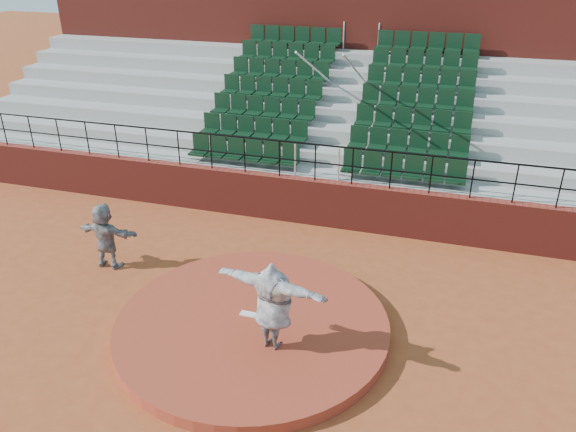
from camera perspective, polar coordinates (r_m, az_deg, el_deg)
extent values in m
plane|color=#9D4723|center=(11.63, -3.64, -11.50)|extent=(90.00, 90.00, 0.00)
cylinder|color=#9E3923|center=(11.55, -3.65, -11.01)|extent=(5.50, 5.50, 0.25)
cube|color=white|center=(11.58, -3.41, -10.03)|extent=(0.60, 0.15, 0.03)
cube|color=maroon|center=(15.39, 2.69, 1.45)|extent=(24.00, 0.30, 1.30)
cylinder|color=black|center=(14.77, 2.83, 7.27)|extent=(24.00, 0.05, 0.05)
cylinder|color=black|center=(14.95, 2.78, 5.46)|extent=(24.00, 0.04, 0.04)
cylinder|color=black|center=(19.75, -26.90, 7.87)|extent=(0.04, 0.04, 1.00)
cylinder|color=black|center=(19.09, -24.66, 7.75)|extent=(0.04, 0.04, 1.00)
cylinder|color=black|center=(18.46, -22.28, 7.62)|extent=(0.04, 0.04, 1.00)
cylinder|color=black|center=(17.86, -19.73, 7.46)|extent=(0.04, 0.04, 1.00)
cylinder|color=black|center=(17.30, -17.01, 7.27)|extent=(0.04, 0.04, 1.00)
cylinder|color=black|center=(16.79, -14.12, 7.06)|extent=(0.04, 0.04, 1.00)
cylinder|color=black|center=(16.31, -11.06, 6.81)|extent=(0.04, 0.04, 1.00)
cylinder|color=black|center=(15.89, -7.83, 6.53)|extent=(0.04, 0.04, 1.00)
cylinder|color=black|center=(15.52, -4.43, 6.21)|extent=(0.04, 0.04, 1.00)
cylinder|color=black|center=(15.20, -0.89, 5.85)|extent=(0.04, 0.04, 1.00)
cylinder|color=black|center=(14.95, 2.78, 5.46)|extent=(0.04, 0.04, 1.00)
cylinder|color=black|center=(14.75, 6.56, 5.03)|extent=(0.04, 0.04, 1.00)
cylinder|color=black|center=(14.63, 10.42, 4.57)|extent=(0.04, 0.04, 1.00)
cylinder|color=black|center=(14.57, 14.32, 4.08)|extent=(0.04, 0.04, 1.00)
cylinder|color=black|center=(14.58, 18.22, 3.57)|extent=(0.04, 0.04, 1.00)
cylinder|color=black|center=(14.66, 22.10, 3.05)|extent=(0.04, 0.04, 1.00)
cylinder|color=black|center=(14.81, 25.92, 2.52)|extent=(0.04, 0.04, 1.00)
cube|color=#989893|center=(15.90, 3.21, 2.29)|extent=(24.00, 0.85, 1.30)
cube|color=black|center=(16.16, -4.51, 6.51)|extent=(3.30, 0.48, 0.72)
cube|color=black|center=(15.20, 11.60, 4.74)|extent=(3.30, 0.48, 0.72)
cube|color=#989893|center=(16.59, 3.93, 4.06)|extent=(24.00, 0.85, 1.70)
cube|color=black|center=(16.78, -3.51, 8.75)|extent=(3.30, 0.48, 0.72)
cube|color=black|center=(15.86, 12.07, 7.15)|extent=(3.30, 0.48, 0.72)
cube|color=#989893|center=(17.29, 4.60, 5.70)|extent=(24.00, 0.85, 2.10)
cube|color=black|center=(17.44, -2.58, 10.82)|extent=(3.30, 0.48, 0.72)
cube|color=black|center=(16.55, 12.51, 9.37)|extent=(3.30, 0.48, 0.72)
cube|color=#989893|center=(18.00, 5.22, 7.20)|extent=(24.00, 0.85, 2.50)
cube|color=black|center=(18.11, -1.71, 12.73)|extent=(3.30, 0.48, 0.72)
cube|color=black|center=(17.27, 12.91, 11.41)|extent=(3.30, 0.48, 0.72)
cube|color=#989893|center=(18.73, 5.80, 8.59)|extent=(24.00, 0.85, 2.90)
cube|color=black|center=(18.81, -0.88, 14.50)|extent=(3.30, 0.48, 0.72)
cube|color=black|center=(18.00, 13.29, 13.28)|extent=(3.30, 0.48, 0.72)
cube|color=#989893|center=(19.47, 6.33, 9.87)|extent=(24.00, 0.85, 3.30)
cube|color=black|center=(19.53, -0.11, 16.14)|extent=(3.30, 0.48, 0.72)
cube|color=black|center=(18.75, 13.65, 15.00)|extent=(3.30, 0.48, 0.72)
cube|color=#989893|center=(20.22, 6.84, 11.05)|extent=(24.00, 0.85, 3.70)
cube|color=black|center=(20.27, 0.63, 17.66)|extent=(3.30, 0.48, 0.72)
cube|color=black|center=(19.52, 13.98, 16.59)|extent=(3.30, 0.48, 0.72)
cylinder|color=silver|center=(17.54, 3.54, 14.05)|extent=(0.06, 5.97, 2.46)
cylinder|color=silver|center=(17.31, 7.51, 13.72)|extent=(0.06, 5.97, 2.46)
cube|color=maroon|center=(21.72, 8.06, 16.64)|extent=(24.00, 3.00, 7.10)
imported|color=black|center=(10.32, -1.56, -9.04)|extent=(2.29, 1.00, 1.80)
imported|color=black|center=(13.94, -18.06, -1.92)|extent=(1.53, 0.50, 1.64)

